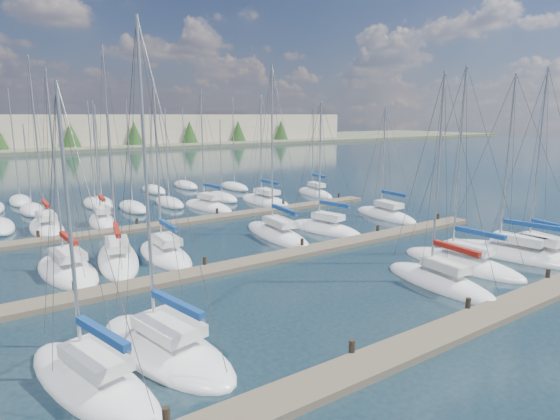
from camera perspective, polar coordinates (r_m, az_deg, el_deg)
ground at (r=72.69m, az=-20.98°, el=2.90°), size 400.00×400.00×0.00m
dock_near at (r=22.70m, az=17.97°, el=-14.67°), size 44.00×1.93×1.10m
dock_mid at (r=32.41m, az=-2.02°, el=-6.09°), size 44.00×1.93×1.10m
dock_far at (r=44.46m, az=-11.75°, el=-1.45°), size 44.00×1.93×1.10m
sailboat_q at (r=54.01m, az=-1.83°, el=1.10°), size 3.20×8.96×12.85m
sailboat_j at (r=34.49m, az=-13.83°, el=-5.28°), size 2.93×7.81×13.09m
sailboat_l at (r=41.05m, az=5.47°, el=-2.30°), size 4.10×8.06×11.84m
sailboat_n at (r=46.07m, az=-26.57°, el=-1.94°), size 2.82×8.80×15.62m
sailboat_g at (r=38.33m, az=28.81°, el=-4.71°), size 4.26×8.69×13.87m
sailboat_i at (r=34.44m, az=-19.15°, el=-5.60°), size 4.58×9.74×15.15m
sailboat_b at (r=19.85m, az=-21.90°, el=-18.93°), size 4.64×8.94×11.85m
sailboat_c at (r=21.39m, az=-13.89°, el=-16.06°), size 4.96×9.24×14.47m
sailboat_m at (r=47.52m, az=12.75°, el=-0.63°), size 3.29×8.40×11.54m
sailboat_h at (r=33.13m, az=-24.50°, el=-6.72°), size 3.67×8.26×13.52m
sailboat_o at (r=46.66m, az=-20.85°, el=-1.30°), size 2.82×6.38×11.98m
sailboat_e at (r=33.80m, az=21.24°, el=-6.09°), size 3.34×8.87×13.78m
sailboat_k at (r=38.93m, az=-0.37°, el=-3.00°), size 3.58×9.95×14.61m
sailboat_f at (r=37.45m, az=26.24°, el=-4.83°), size 4.36×9.82×13.45m
sailboat_d at (r=29.73m, az=18.87°, el=-8.30°), size 3.01×8.10×13.09m
sailboat_p at (r=51.45m, az=-8.78°, el=0.45°), size 3.82×8.18×13.40m
sailboat_r at (r=59.38m, az=4.27°, el=2.05°), size 2.83×7.39×12.07m
distant_boats at (r=56.05m, az=-21.35°, el=0.81°), size 36.93×20.75×13.30m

